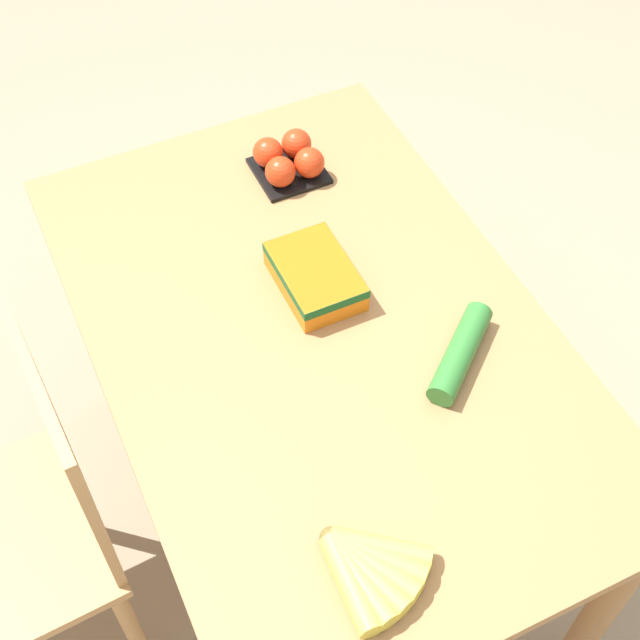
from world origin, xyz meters
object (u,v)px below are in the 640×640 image
object	(u,v)px
chair	(27,526)
tomato_pack	(289,160)
banana_bunch	(367,567)
carrot_bag	(315,275)
cucumber_near	(460,353)

from	to	relation	value
chair	tomato_pack	size ratio (longest dim) A/B	6.31
banana_bunch	carrot_bag	size ratio (longest dim) A/B	0.90
cucumber_near	tomato_pack	bearing A→B (deg)	7.25
banana_bunch	cucumber_near	distance (m)	0.44
chair	carrot_bag	bearing A→B (deg)	93.91
chair	tomato_pack	distance (m)	0.91
banana_bunch	cucumber_near	world-z (taller)	cucumber_near
banana_bunch	carrot_bag	distance (m)	0.58
chair	cucumber_near	world-z (taller)	chair
chair	banana_bunch	bearing A→B (deg)	42.68
chair	banana_bunch	xyz separation A→B (m)	(-0.47, -0.49, 0.32)
banana_bunch	tomato_pack	size ratio (longest dim) A/B	1.23
tomato_pack	carrot_bag	size ratio (longest dim) A/B	0.73
banana_bunch	tomato_pack	world-z (taller)	tomato_pack
tomato_pack	carrot_bag	xyz separation A→B (m)	(-0.32, 0.08, -0.00)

